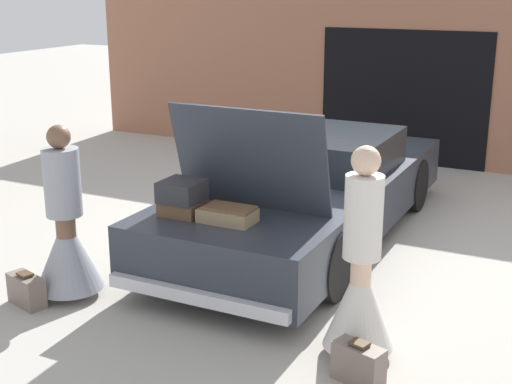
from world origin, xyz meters
TOP-DOWN VIEW (x-y plane):
  - ground_plane at (0.00, 0.00)m, footprint 40.00×40.00m
  - garage_wall_back at (0.00, 4.11)m, footprint 12.00×0.14m
  - car at (-0.00, 0.01)m, footprint 1.95×5.22m
  - person_left at (-1.45, -2.58)m, footprint 0.65×0.65m
  - person_right at (1.45, -2.44)m, footprint 0.58×0.58m
  - suitcase_beside_left_person at (-1.66, -2.94)m, footprint 0.45×0.29m
  - suitcase_beside_right_person at (1.59, -2.85)m, footprint 0.43×0.29m

SIDE VIEW (x-z plane):
  - ground_plane at x=0.00m, z-range 0.00..0.00m
  - suitcase_beside_left_person at x=-1.66m, z-range -0.01..0.31m
  - suitcase_beside_right_person at x=1.59m, z-range -0.01..0.33m
  - car at x=0.00m, z-range -0.34..1.48m
  - person_left at x=-1.45m, z-range -0.25..1.45m
  - person_right at x=1.45m, z-range -0.25..1.51m
  - garage_wall_back at x=0.00m, z-range -0.01..2.79m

